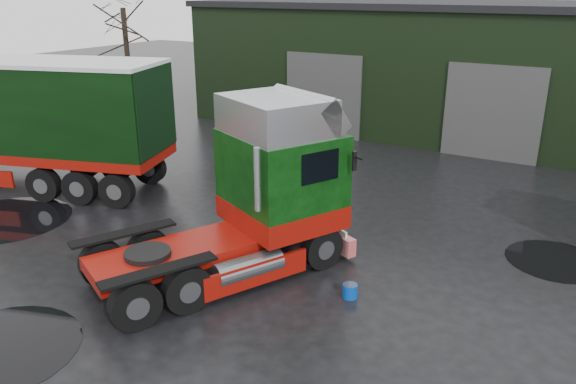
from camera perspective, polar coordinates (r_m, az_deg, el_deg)
The scene contains 8 objects.
ground at distance 14.13m, azimuth -0.90°, elevation -9.60°, with size 100.00×100.00×0.00m, color black.
warehouse at distance 31.01m, azimuth 22.58°, elevation 11.53°, with size 32.40×12.40×6.30m.
hero_tractor at distance 13.84m, azimuth -7.69°, elevation -0.17°, with size 3.07×7.23×4.49m, color black, non-canonical shape.
wash_bucket at distance 13.70m, azimuth 6.34°, elevation -9.96°, with size 0.36×0.36×0.34m, color #073CAA.
tree_left at distance 32.56m, azimuth -16.14°, elevation 14.55°, with size 4.40×4.40×8.50m, color black, non-canonical shape.
tree_back_a at distance 42.37m, azimuth 14.05°, elevation 16.54°, with size 4.40×4.40×9.50m, color black, non-canonical shape.
puddle_1 at distance 17.01m, azimuth 25.55°, elevation -6.29°, with size 2.63×2.63×0.01m, color black.
puddle_2 at distance 20.13m, azimuth -26.69°, elevation -2.47°, with size 3.99×3.99×0.01m, color black.
Camera 1 is at (6.42, -10.45, 7.02)m, focal length 35.00 mm.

